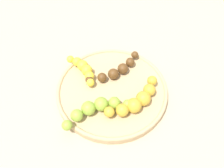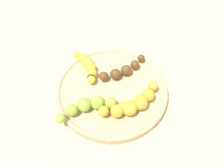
% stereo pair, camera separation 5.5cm
% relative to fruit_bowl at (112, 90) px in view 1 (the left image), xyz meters
% --- Properties ---
extents(ground_plane, '(2.40, 2.40, 0.00)m').
position_rel_fruit_bowl_xyz_m(ground_plane, '(0.00, 0.00, -0.01)').
color(ground_plane, tan).
extents(fruit_bowl, '(0.29, 0.29, 0.02)m').
position_rel_fruit_bowl_xyz_m(fruit_bowl, '(0.00, 0.00, 0.00)').
color(fruit_bowl, tan).
rests_on(fruit_bowl, ground_plane).
extents(banana_green, '(0.11, 0.14, 0.03)m').
position_rel_fruit_bowl_xyz_m(banana_green, '(-0.08, 0.02, 0.02)').
color(banana_green, '#8CAD38').
rests_on(banana_green, fruit_bowl).
extents(banana_spotted, '(0.14, 0.11, 0.04)m').
position_rel_fruit_bowl_xyz_m(banana_spotted, '(-0.03, -0.07, 0.03)').
color(banana_spotted, gold).
rests_on(banana_spotted, fruit_bowl).
extents(banana_overripe, '(0.14, 0.12, 0.03)m').
position_rel_fruit_bowl_xyz_m(banana_overripe, '(0.05, 0.00, 0.02)').
color(banana_overripe, '#593819').
rests_on(banana_overripe, fruit_bowl).
extents(banana_yellow, '(0.08, 0.10, 0.03)m').
position_rel_fruit_bowl_xyz_m(banana_yellow, '(0.03, 0.09, 0.02)').
color(banana_yellow, yellow).
rests_on(banana_yellow, fruit_bowl).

